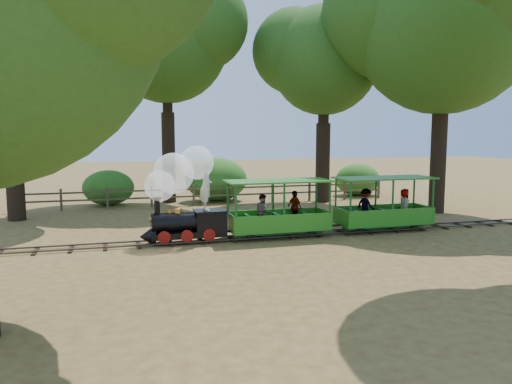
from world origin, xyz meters
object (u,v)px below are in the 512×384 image
object	(u,v)px
locomotive	(181,188)
fence	(214,193)
carriage_rear	(383,209)
carriage_front	(278,215)

from	to	relation	value
locomotive	fence	xyz separation A→B (m)	(2.63, 7.93, -1.20)
locomotive	fence	bearing A→B (deg)	71.65
carriage_rear	fence	world-z (taller)	carriage_rear
carriage_rear	fence	distance (m)	9.22
fence	carriage_rear	bearing A→B (deg)	-60.24
locomotive	carriage_rear	size ratio (longest dim) A/B	0.90
locomotive	fence	distance (m)	8.44
locomotive	carriage_front	distance (m)	3.41
carriage_rear	fence	bearing A→B (deg)	119.76
carriage_front	fence	bearing A→B (deg)	94.46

